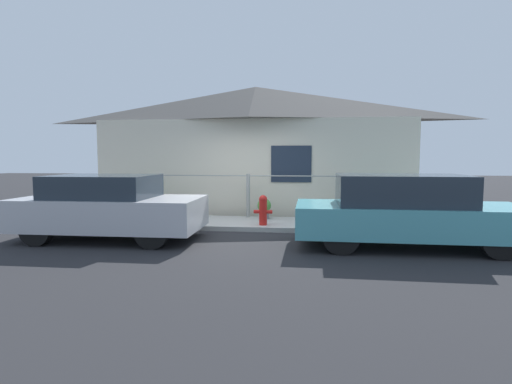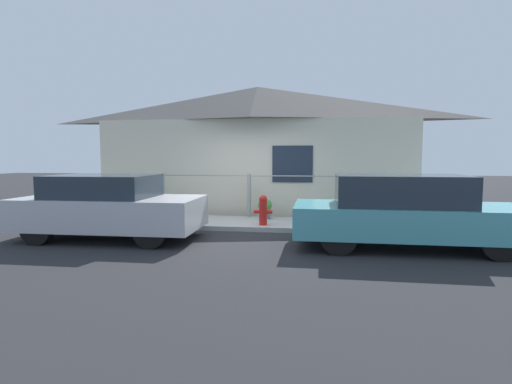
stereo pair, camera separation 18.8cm
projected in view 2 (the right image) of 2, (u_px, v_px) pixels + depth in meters
name	position (u px, v px, depth m)	size (l,w,h in m)	color
ground_plane	(238.00, 232.00, 9.20)	(60.00, 60.00, 0.00)	#262628
sidewalk	(245.00, 223.00, 10.03)	(24.00, 1.69, 0.11)	#B2AFA8
house	(257.00, 112.00, 11.87)	(9.39, 2.23, 3.81)	beige
fence	(249.00, 193.00, 10.65)	(4.90, 0.10, 1.16)	#999993
car_left	(109.00, 207.00, 8.35)	(3.76, 1.74, 1.35)	#B7B7BC
car_right	(406.00, 212.00, 7.49)	(4.27, 1.74, 1.39)	teal
fire_hydrant	(263.00, 209.00, 9.42)	(0.44, 0.20, 0.71)	red
potted_plant_near_hydrant	(265.00, 208.00, 10.36)	(0.36, 0.36, 0.53)	slate
potted_plant_by_fence	(153.00, 203.00, 10.75)	(0.59, 0.59, 0.66)	brown
potted_plant_corner	(382.00, 209.00, 9.71)	(0.53, 0.53, 0.63)	brown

